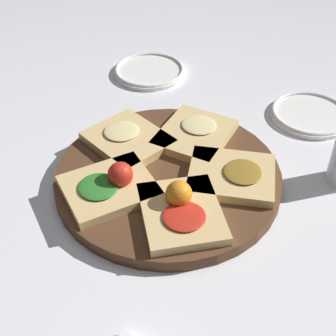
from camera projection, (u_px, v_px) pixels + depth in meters
ground_plane at (168, 182)px, 0.92m from camera, size 3.00×3.00×0.00m
serving_board at (168, 177)px, 0.92m from camera, size 0.44×0.44×0.03m
focaccia_slice_0 at (195, 134)px, 0.98m from camera, size 0.15×0.18×0.03m
focaccia_slice_1 at (127, 139)px, 0.97m from camera, size 0.19×0.17×0.03m
focaccia_slice_2 at (111, 185)px, 0.86m from camera, size 0.19×0.20×0.06m
focaccia_slice_3 at (181, 209)px, 0.81m from camera, size 0.21×0.21×0.06m
focaccia_slice_4 at (232, 175)px, 0.88m from camera, size 0.20×0.19×0.03m
plate_left at (149, 71)px, 1.24m from camera, size 0.19×0.19×0.02m
plate_right at (310, 114)px, 1.09m from camera, size 0.19×0.19×0.02m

